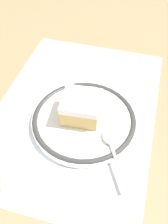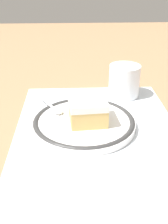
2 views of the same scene
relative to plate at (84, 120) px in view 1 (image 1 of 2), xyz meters
The scene contains 6 objects.
ground_plane 0.04m from the plate, 137.72° to the right, with size 2.40×2.40×0.00m, color #9E7551.
placemat 0.04m from the plate, 137.72° to the right, with size 0.48×0.34×0.00m, color silver.
plate is the anchor object (origin of this frame).
cake_slice 0.03m from the plate, 127.99° to the right, with size 0.08×0.08×0.05m.
spoon 0.09m from the plate, 51.79° to the left, with size 0.12×0.07×0.01m.
napkin 0.17m from the plate, behind, with size 0.09×0.14×0.00m, color white.
Camera 1 is at (0.35, 0.12, 0.43)m, focal length 40.69 mm.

